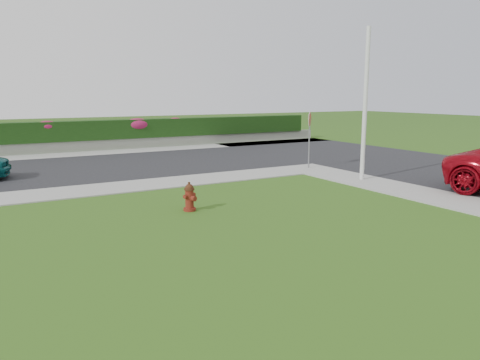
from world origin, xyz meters
TOP-DOWN VIEW (x-y plane):
  - ground at (0.00, 0.00)m, footprint 120.00×120.00m
  - curb_corner at (7.00, 9.00)m, footprint 2.00×2.00m
  - sidewalk_beyond at (-1.00, 19.00)m, footprint 34.00×2.00m
  - retaining_wall at (-1.00, 20.50)m, footprint 34.00×0.40m
  - hedge at (-1.00, 20.60)m, footprint 32.00×0.90m
  - fire_hydrant at (-0.38, 4.84)m, footprint 0.42×0.40m
  - utility_pole at (7.09, 5.91)m, footprint 0.16×0.16m
  - stop_sign at (7.11, 9.14)m, footprint 0.50×0.47m
  - flower_clump_d at (-1.91, 20.50)m, footprint 1.18×0.76m
  - flower_clump_e at (3.12, 20.50)m, footprint 1.49×0.96m
  - flower_clump_f at (5.53, 20.50)m, footprint 1.03×0.66m

SIDE VIEW (x-z plane):
  - ground at x=0.00m, z-range 0.00..0.00m
  - curb_corner at x=7.00m, z-range 0.00..0.04m
  - sidewalk_beyond at x=-1.00m, z-range 0.00..0.04m
  - retaining_wall at x=-1.00m, z-range 0.00..0.60m
  - fire_hydrant at x=-0.38m, z-range -0.02..0.79m
  - hedge at x=-1.00m, z-range 0.60..1.70m
  - flower_clump_e at x=3.12m, z-range 1.03..1.78m
  - flower_clump_d at x=-1.91m, z-range 1.17..1.76m
  - flower_clump_f at x=5.53m, z-range 1.24..1.75m
  - stop_sign at x=7.11m, z-range 0.59..3.05m
  - utility_pole at x=7.09m, z-range 0.00..5.56m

